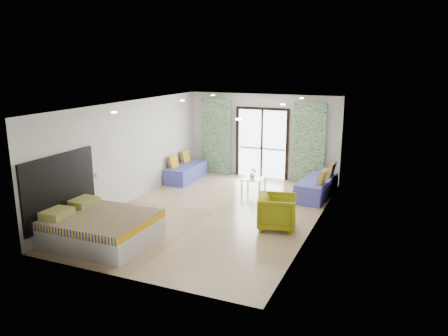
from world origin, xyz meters
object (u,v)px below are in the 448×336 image
at_px(daybed_left, 186,172).
at_px(bed, 100,228).
at_px(armchair, 277,210).
at_px(coffee_table, 254,180).
at_px(daybed_right, 317,187).

bearing_deg(daybed_left, bed, -83.41).
relative_size(bed, armchair, 2.50).
bearing_deg(coffee_table, daybed_right, 6.45).
relative_size(daybed_left, armchair, 2.06).
height_order(bed, daybed_left, daybed_left).
relative_size(bed, coffee_table, 3.04).
distance_m(daybed_right, coffee_table, 1.82).
height_order(daybed_right, armchair, daybed_right).
height_order(daybed_right, coffee_table, daybed_right).
bearing_deg(bed, coffee_table, 69.04).
bearing_deg(bed, daybed_right, 53.60).
bearing_deg(daybed_left, coffee_table, -9.73).
bearing_deg(bed, daybed_left, 97.16).
distance_m(bed, daybed_left, 5.11).
relative_size(daybed_left, coffee_table, 2.51).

